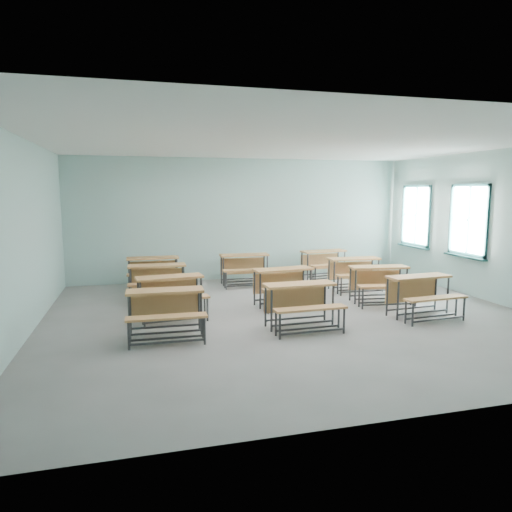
{
  "coord_description": "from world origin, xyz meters",
  "views": [
    {
      "loc": [
        -2.75,
        -7.89,
        2.33
      ],
      "look_at": [
        -0.36,
        1.2,
        1.0
      ],
      "focal_mm": 32.0,
      "sensor_mm": 36.0,
      "label": 1
    }
  ],
  "objects_px": {
    "desk_unit_r1c0": "(171,290)",
    "desk_unit_r0c0": "(166,306)",
    "desk_unit_r1c2": "(380,279)",
    "desk_unit_r2c0": "(157,277)",
    "desk_unit_r3c1": "(245,265)",
    "desk_unit_r3c0": "(153,268)",
    "desk_unit_r0c2": "(422,290)",
    "desk_unit_r1c1": "(285,281)",
    "desk_unit_r2c2": "(356,269)",
    "desk_unit_r0c1": "(302,299)",
    "desk_unit_r3c2": "(325,260)"
  },
  "relations": [
    {
      "from": "desk_unit_r1c0",
      "to": "desk_unit_r0c0",
      "type": "bearing_deg",
      "value": -105.03
    },
    {
      "from": "desk_unit_r0c0",
      "to": "desk_unit_r1c2",
      "type": "relative_size",
      "value": 0.95
    },
    {
      "from": "desk_unit_r2c0",
      "to": "desk_unit_r3c1",
      "type": "xyz_separation_m",
      "value": [
        2.21,
        1.15,
        0.0
      ]
    },
    {
      "from": "desk_unit_r1c0",
      "to": "desk_unit_r3c0",
      "type": "xyz_separation_m",
      "value": [
        -0.22,
        2.65,
        0.0
      ]
    },
    {
      "from": "desk_unit_r0c2",
      "to": "desk_unit_r1c1",
      "type": "bearing_deg",
      "value": 142.26
    },
    {
      "from": "desk_unit_r1c0",
      "to": "desk_unit_r3c0",
      "type": "height_order",
      "value": "same"
    },
    {
      "from": "desk_unit_r1c1",
      "to": "desk_unit_r3c0",
      "type": "xyz_separation_m",
      "value": [
        -2.54,
        2.35,
        0.0
      ]
    },
    {
      "from": "desk_unit_r2c0",
      "to": "desk_unit_r3c1",
      "type": "height_order",
      "value": "same"
    },
    {
      "from": "desk_unit_r2c2",
      "to": "desk_unit_r1c1",
      "type": "bearing_deg",
      "value": -152.5
    },
    {
      "from": "desk_unit_r0c1",
      "to": "desk_unit_r1c0",
      "type": "distance_m",
      "value": 2.45
    },
    {
      "from": "desk_unit_r1c2",
      "to": "desk_unit_r0c2",
      "type": "bearing_deg",
      "value": -74.52
    },
    {
      "from": "desk_unit_r2c2",
      "to": "desk_unit_r0c1",
      "type": "bearing_deg",
      "value": -130.03
    },
    {
      "from": "desk_unit_r2c2",
      "to": "desk_unit_r3c0",
      "type": "bearing_deg",
      "value": 165.86
    },
    {
      "from": "desk_unit_r1c0",
      "to": "desk_unit_r3c2",
      "type": "bearing_deg",
      "value": 26.36
    },
    {
      "from": "desk_unit_r0c0",
      "to": "desk_unit_r3c0",
      "type": "xyz_separation_m",
      "value": [
        -0.05,
        3.83,
        0.0
      ]
    },
    {
      "from": "desk_unit_r1c0",
      "to": "desk_unit_r1c2",
      "type": "relative_size",
      "value": 1.0
    },
    {
      "from": "desk_unit_r3c2",
      "to": "desk_unit_r3c0",
      "type": "bearing_deg",
      "value": 174.98
    },
    {
      "from": "desk_unit_r3c1",
      "to": "desk_unit_r0c1",
      "type": "bearing_deg",
      "value": -87.09
    },
    {
      "from": "desk_unit_r0c1",
      "to": "desk_unit_r2c2",
      "type": "bearing_deg",
      "value": 46.12
    },
    {
      "from": "desk_unit_r2c2",
      "to": "desk_unit_r0c2",
      "type": "bearing_deg",
      "value": -85.06
    },
    {
      "from": "desk_unit_r2c0",
      "to": "desk_unit_r3c2",
      "type": "xyz_separation_m",
      "value": [
        4.47,
        1.34,
        0.0
      ]
    },
    {
      "from": "desk_unit_r2c0",
      "to": "desk_unit_r3c0",
      "type": "xyz_separation_m",
      "value": [
        -0.04,
        1.2,
        0.0
      ]
    },
    {
      "from": "desk_unit_r3c0",
      "to": "desk_unit_r3c2",
      "type": "bearing_deg",
      "value": 1.68
    },
    {
      "from": "desk_unit_r3c0",
      "to": "desk_unit_r3c2",
      "type": "xyz_separation_m",
      "value": [
        4.51,
        0.14,
        0.0
      ]
    },
    {
      "from": "desk_unit_r0c0",
      "to": "desk_unit_r0c2",
      "type": "bearing_deg",
      "value": 2.05
    },
    {
      "from": "desk_unit_r2c0",
      "to": "desk_unit_r3c1",
      "type": "distance_m",
      "value": 2.49
    },
    {
      "from": "desk_unit_r2c2",
      "to": "desk_unit_r3c2",
      "type": "distance_m",
      "value": 1.5
    },
    {
      "from": "desk_unit_r0c0",
      "to": "desk_unit_r1c2",
      "type": "distance_m",
      "value": 4.68
    },
    {
      "from": "desk_unit_r0c2",
      "to": "desk_unit_r3c2",
      "type": "height_order",
      "value": "same"
    },
    {
      "from": "desk_unit_r1c0",
      "to": "desk_unit_r2c0",
      "type": "relative_size",
      "value": 1.06
    },
    {
      "from": "desk_unit_r1c2",
      "to": "desk_unit_r2c0",
      "type": "distance_m",
      "value": 4.74
    },
    {
      "from": "desk_unit_r2c2",
      "to": "desk_unit_r3c1",
      "type": "bearing_deg",
      "value": 153.45
    },
    {
      "from": "desk_unit_r0c0",
      "to": "desk_unit_r3c1",
      "type": "relative_size",
      "value": 1.0
    },
    {
      "from": "desk_unit_r0c0",
      "to": "desk_unit_r3c1",
      "type": "distance_m",
      "value": 4.37
    },
    {
      "from": "desk_unit_r0c2",
      "to": "desk_unit_r3c1",
      "type": "distance_m",
      "value": 4.49
    },
    {
      "from": "desk_unit_r0c0",
      "to": "desk_unit_r1c2",
      "type": "bearing_deg",
      "value": 16.7
    },
    {
      "from": "desk_unit_r2c0",
      "to": "desk_unit_r2c2",
      "type": "bearing_deg",
      "value": -1.13
    },
    {
      "from": "desk_unit_r0c2",
      "to": "desk_unit_r1c2",
      "type": "relative_size",
      "value": 0.98
    },
    {
      "from": "desk_unit_r3c0",
      "to": "desk_unit_r1c1",
      "type": "bearing_deg",
      "value": -42.8
    },
    {
      "from": "desk_unit_r1c2",
      "to": "desk_unit_r3c0",
      "type": "relative_size",
      "value": 1.07
    },
    {
      "from": "desk_unit_r1c2",
      "to": "desk_unit_r1c0",
      "type": "bearing_deg",
      "value": -172.57
    },
    {
      "from": "desk_unit_r1c1",
      "to": "desk_unit_r3c2",
      "type": "height_order",
      "value": "same"
    },
    {
      "from": "desk_unit_r3c2",
      "to": "desk_unit_r0c2",
      "type": "bearing_deg",
      "value": -93.2
    },
    {
      "from": "desk_unit_r2c0",
      "to": "desk_unit_r0c1",
      "type": "bearing_deg",
      "value": -48.81
    },
    {
      "from": "desk_unit_r0c0",
      "to": "desk_unit_r1c1",
      "type": "bearing_deg",
      "value": 32.24
    },
    {
      "from": "desk_unit_r0c1",
      "to": "desk_unit_r1c2",
      "type": "relative_size",
      "value": 0.95
    },
    {
      "from": "desk_unit_r1c1",
      "to": "desk_unit_r0c1",
      "type": "bearing_deg",
      "value": -103.87
    },
    {
      "from": "desk_unit_r0c1",
      "to": "desk_unit_r2c0",
      "type": "relative_size",
      "value": 1.01
    },
    {
      "from": "desk_unit_r0c0",
      "to": "desk_unit_r3c2",
      "type": "distance_m",
      "value": 5.96
    },
    {
      "from": "desk_unit_r3c0",
      "to": "desk_unit_r0c1",
      "type": "bearing_deg",
      "value": -59.16
    }
  ]
}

